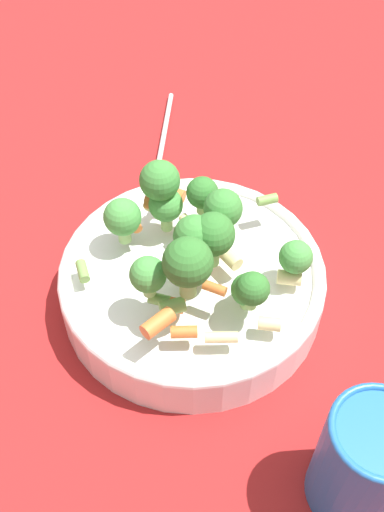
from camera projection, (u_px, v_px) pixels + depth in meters
ground_plane at (192, 298)px, 0.64m from camera, size 3.00×3.00×0.00m
bowl at (192, 281)px, 0.61m from camera, size 0.27×0.27×0.05m
pasta_salad at (194, 237)px, 0.55m from camera, size 0.21×0.21×0.10m
cup at (365, 462)px, 0.46m from camera, size 0.08×0.08×0.12m
spoon at (161, 152)px, 0.79m from camera, size 0.16×0.14×0.01m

